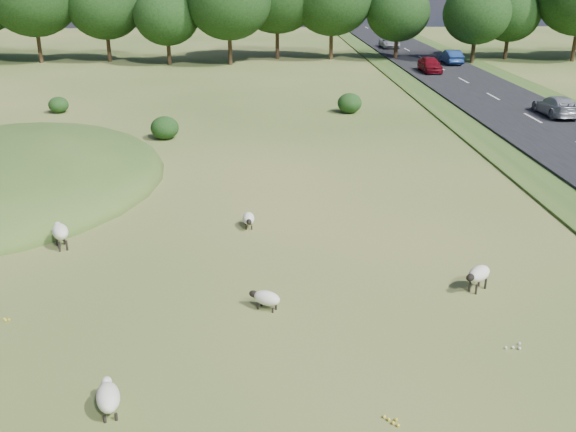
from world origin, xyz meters
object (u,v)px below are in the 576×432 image
object	(u,v)px
sheep_2	(248,219)
car_0	(389,43)
car_3	(556,106)
car_2	(430,64)
sheep_1	(60,231)
car_5	(451,57)
sheep_3	(266,298)
sheep_5	(478,274)
sheep_4	(108,396)

from	to	relation	value
sheep_2	car_0	xyz separation A→B (m)	(17.66, 60.64, 0.50)
car_3	car_0	bearing A→B (deg)	-84.73
car_0	car_2	xyz separation A→B (m)	(0.00, -20.83, 0.11)
sheep_1	sheep_2	distance (m)	7.33
car_5	sheep_3	bearing A→B (deg)	68.31
sheep_1	sheep_3	size ratio (longest dim) A/B	1.24
sheep_2	car_3	bearing A→B (deg)	128.98
sheep_1	car_3	xyz separation A→B (m)	(28.59, 21.12, 0.27)
sheep_5	car_2	xyz separation A→B (m)	(10.03, 45.69, 0.40)
sheep_2	car_2	xyz separation A→B (m)	(17.66, 39.81, 0.61)
car_3	sheep_4	bearing A→B (deg)	51.55
car_2	sheep_1	bearing A→B (deg)	-120.85
sheep_1	car_2	xyz separation A→B (m)	(24.79, 41.49, 0.34)
sheep_2	car_5	size ratio (longest dim) A/B	0.24
sheep_2	car_2	bearing A→B (deg)	152.90
sheep_5	car_0	bearing A→B (deg)	-139.11
sheep_3	car_0	world-z (taller)	car_0
car_0	sheep_1	bearing A→B (deg)	-111.69
sheep_2	car_3	size ratio (longest dim) A/B	0.23
sheep_1	car_0	xyz separation A→B (m)	(24.79, 62.33, 0.23)
sheep_4	car_5	world-z (taller)	car_5
car_0	car_3	xyz separation A→B (m)	(3.80, -41.21, 0.04)
sheep_1	car_5	size ratio (longest dim) A/B	0.30
car_3	car_2	bearing A→B (deg)	-79.43
sheep_5	car_0	size ratio (longest dim) A/B	0.25
sheep_3	sheep_4	size ratio (longest dim) A/B	0.83
sheep_3	car_3	bearing A→B (deg)	-99.14
sheep_4	sheep_5	size ratio (longest dim) A/B	1.15
car_3	car_5	distance (m)	26.17
sheep_2	sheep_3	bearing A→B (deg)	2.04
sheep_1	car_2	bearing A→B (deg)	-54.74
sheep_1	sheep_4	xyz separation A→B (m)	(3.91, -9.96, -0.20)
sheep_4	car_0	distance (m)	75.24
car_2	car_3	bearing A→B (deg)	-79.43
sheep_3	car_3	world-z (taller)	car_3
sheep_5	car_3	size ratio (longest dim) A/B	0.24
sheep_2	sheep_5	xyz separation A→B (m)	(7.63, -5.88, 0.21)
sheep_4	sheep_5	xyz separation A→B (m)	(10.85, 5.76, 0.14)
car_2	car_3	xyz separation A→B (m)	(3.80, -20.37, -0.07)
sheep_1	car_3	world-z (taller)	car_3
sheep_3	sheep_5	xyz separation A→B (m)	(7.01, 0.92, 0.21)
sheep_1	car_0	bearing A→B (deg)	-45.58
sheep_2	sheep_1	bearing A→B (deg)	-79.85
sheep_1	sheep_2	size ratio (longest dim) A/B	1.24
sheep_1	car_0	world-z (taller)	car_0
sheep_2	sheep_4	size ratio (longest dim) A/B	0.83
car_0	car_5	distance (m)	15.51
car_5	car_3	bearing A→B (deg)	90.00
sheep_2	car_3	xyz separation A→B (m)	(21.46, 19.43, 0.54)
sheep_1	sheep_5	size ratio (longest dim) A/B	1.18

